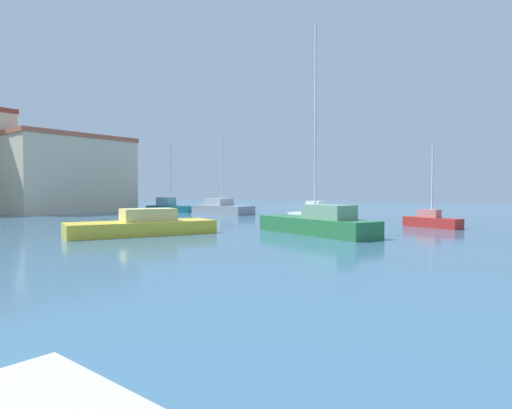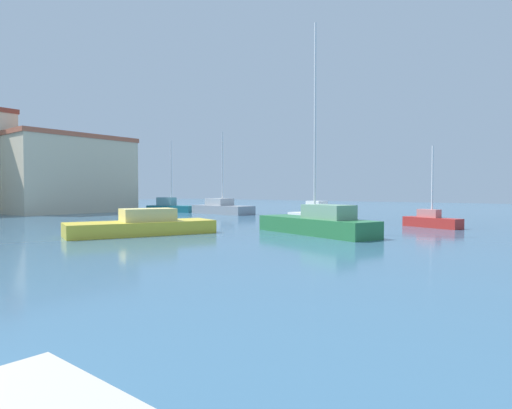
% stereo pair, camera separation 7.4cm
% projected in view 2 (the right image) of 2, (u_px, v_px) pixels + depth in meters
% --- Properties ---
extents(water, '(160.00, 160.00, 0.00)m').
position_uv_depth(water, '(92.00, 229.00, 27.15)').
color(water, '#38607F').
rests_on(water, ground).
extents(sailboat_red_center_channel, '(2.25, 4.11, 5.50)m').
position_uv_depth(sailboat_red_center_channel, '(431.00, 220.00, 28.30)').
color(sailboat_red_center_channel, '#B22823').
rests_on(sailboat_red_center_channel, water).
extents(sailboat_grey_distant_east, '(3.11, 7.69, 8.82)m').
position_uv_depth(sailboat_grey_distant_east, '(222.00, 208.00, 45.33)').
color(sailboat_grey_distant_east, gray).
rests_on(sailboat_grey_distant_east, water).
extents(sailboat_green_near_pier, '(4.33, 8.34, 11.93)m').
position_uv_depth(sailboat_green_near_pier, '(317.00, 223.00, 23.75)').
color(sailboat_green_near_pier, '#28703D').
rests_on(sailboat_green_near_pier, water).
extents(sailboat_teal_behind_lamppost, '(3.42, 6.03, 8.36)m').
position_uv_depth(sailboat_teal_behind_lamppost, '(170.00, 207.00, 49.19)').
color(sailboat_teal_behind_lamppost, '#1E707A').
rests_on(sailboat_teal_behind_lamppost, water).
extents(motorboat_yellow_far_right, '(8.47, 5.30, 1.46)m').
position_uv_depth(motorboat_yellow_far_right, '(143.00, 225.00, 23.69)').
color(motorboat_yellow_far_right, gold).
rests_on(motorboat_yellow_far_right, water).
extents(motorboat_white_inner_mooring, '(3.44, 6.02, 1.67)m').
position_uv_depth(motorboat_white_inner_mooring, '(317.00, 216.00, 33.35)').
color(motorboat_white_inner_mooring, white).
rests_on(motorboat_white_inner_mooring, water).
extents(yacht_club, '(13.41, 9.47, 8.83)m').
position_uv_depth(yacht_club, '(67.00, 174.00, 48.95)').
color(yacht_club, beige).
rests_on(yacht_club, ground).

